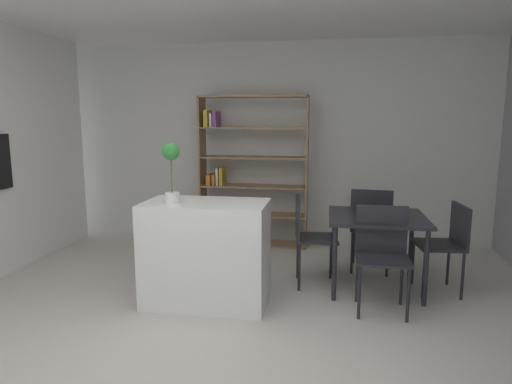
# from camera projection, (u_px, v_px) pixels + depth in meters

# --- Properties ---
(ground_plane) EXTENTS (8.67, 8.67, 0.00)m
(ground_plane) POSITION_uv_depth(u_px,v_px,m) (193.00, 350.00, 3.24)
(ground_plane) COLOR beige
(back_partition) EXTENTS (6.23, 0.06, 2.66)m
(back_partition) POSITION_uv_depth(u_px,v_px,m) (259.00, 143.00, 6.06)
(back_partition) COLOR silver
(back_partition) RESTS_ON ground_plane
(kitchen_island) EXTENTS (1.09, 0.61, 0.93)m
(kitchen_island) POSITION_uv_depth(u_px,v_px,m) (206.00, 253.00, 4.02)
(kitchen_island) COLOR white
(kitchen_island) RESTS_ON ground_plane
(potted_plant_on_island) EXTENTS (0.15, 0.15, 0.52)m
(potted_plant_on_island) POSITION_uv_depth(u_px,v_px,m) (171.00, 166.00, 3.84)
(potted_plant_on_island) COLOR white
(potted_plant_on_island) RESTS_ON kitchen_island
(open_bookshelf) EXTENTS (1.41, 0.33, 1.95)m
(open_bookshelf) POSITION_uv_depth(u_px,v_px,m) (246.00, 172.00, 5.85)
(open_bookshelf) COLOR #997551
(open_bookshelf) RESTS_ON ground_plane
(dining_table) EXTENTS (0.92, 0.87, 0.73)m
(dining_table) POSITION_uv_depth(u_px,v_px,m) (377.00, 224.00, 4.33)
(dining_table) COLOR #232328
(dining_table) RESTS_ON ground_plane
(dining_chair_near) EXTENTS (0.45, 0.43, 0.90)m
(dining_chair_near) POSITION_uv_depth(u_px,v_px,m) (382.00, 248.00, 3.90)
(dining_chair_near) COLOR #232328
(dining_chair_near) RESTS_ON ground_plane
(dining_chair_window_side) EXTENTS (0.44, 0.47, 0.86)m
(dining_chair_window_side) POSITION_uv_depth(u_px,v_px,m) (448.00, 239.00, 4.25)
(dining_chair_window_side) COLOR #232328
(dining_chair_window_side) RESTS_ON ground_plane
(dining_chair_far) EXTENTS (0.47, 0.47, 0.93)m
(dining_chair_far) POSITION_uv_depth(u_px,v_px,m) (371.00, 222.00, 4.79)
(dining_chair_far) COLOR #232328
(dining_chair_far) RESTS_ON ground_plane
(dining_chair_island_side) EXTENTS (0.45, 0.46, 0.89)m
(dining_chair_island_side) POSITION_uv_depth(u_px,v_px,m) (308.00, 232.00, 4.44)
(dining_chair_island_side) COLOR #232328
(dining_chair_island_side) RESTS_ON ground_plane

